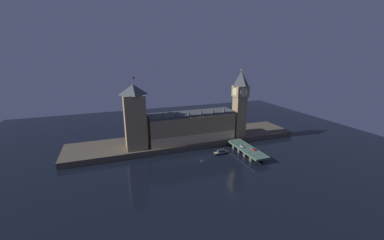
# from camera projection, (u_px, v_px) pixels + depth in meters

# --- Properties ---
(ground_plane) EXTENTS (400.00, 400.00, 0.00)m
(ground_plane) POSITION_uv_depth(u_px,v_px,m) (202.00, 158.00, 195.86)
(ground_plane) COLOR black
(embankment) EXTENTS (220.00, 42.00, 5.25)m
(embankment) POSITION_uv_depth(u_px,v_px,m) (187.00, 140.00, 230.41)
(embankment) COLOR #4C4438
(embankment) RESTS_ON ground_plane
(parliament_hall) EXTENTS (80.48, 21.65, 32.19)m
(parliament_hall) POSITION_uv_depth(u_px,v_px,m) (192.00, 126.00, 219.78)
(parliament_hall) COLOR #9E845B
(parliament_hall) RESTS_ON embankment
(clock_tower) EXTENTS (12.76, 12.87, 65.19)m
(clock_tower) POSITION_uv_depth(u_px,v_px,m) (240.00, 102.00, 225.93)
(clock_tower) COLOR #9E845B
(clock_tower) RESTS_ON embankment
(victoria_tower) EXTENTS (17.50, 17.50, 60.97)m
(victoria_tower) POSITION_uv_depth(u_px,v_px,m) (135.00, 117.00, 197.96)
(victoria_tower) COLOR #9E845B
(victoria_tower) RESTS_ON embankment
(bridge) EXTENTS (13.53, 46.00, 5.57)m
(bridge) POSITION_uv_depth(u_px,v_px,m) (247.00, 150.00, 203.71)
(bridge) COLOR #476656
(bridge) RESTS_ON ground_plane
(car_northbound_lead) EXTENTS (2.04, 4.10, 1.53)m
(car_northbound_lead) POSITION_uv_depth(u_px,v_px,m) (242.00, 146.00, 205.06)
(car_northbound_lead) COLOR silver
(car_northbound_lead) RESTS_ON bridge
(car_southbound_lead) EXTENTS (2.05, 4.11, 1.43)m
(car_southbound_lead) POSITION_uv_depth(u_px,v_px,m) (254.00, 149.00, 198.59)
(car_southbound_lead) COLOR red
(car_southbound_lead) RESTS_ON bridge
(pedestrian_near_rail) EXTENTS (0.38, 0.38, 1.81)m
(pedestrian_near_rail) POSITION_uv_depth(u_px,v_px,m) (247.00, 152.00, 192.80)
(pedestrian_near_rail) COLOR black
(pedestrian_near_rail) RESTS_ON bridge
(pedestrian_far_rail) EXTENTS (0.38, 0.38, 1.60)m
(pedestrian_far_rail) POSITION_uv_depth(u_px,v_px,m) (237.00, 145.00, 207.85)
(pedestrian_far_rail) COLOR black
(pedestrian_far_rail) RESTS_ON bridge
(street_lamp_near) EXTENTS (1.34, 0.60, 6.29)m
(street_lamp_near) POSITION_uv_depth(u_px,v_px,m) (251.00, 151.00, 186.73)
(street_lamp_near) COLOR #2D3333
(street_lamp_near) RESTS_ON bridge
(street_lamp_far) EXTENTS (1.34, 0.60, 7.19)m
(street_lamp_far) POSITION_uv_depth(u_px,v_px,m) (232.00, 138.00, 213.20)
(street_lamp_far) COLOR #2D3333
(street_lamp_far) RESTS_ON bridge
(boat_upstream) EXTENTS (14.80, 5.04, 4.07)m
(boat_upstream) POSITION_uv_depth(u_px,v_px,m) (221.00, 152.00, 204.03)
(boat_upstream) COLOR #1E2842
(boat_upstream) RESTS_ON ground_plane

